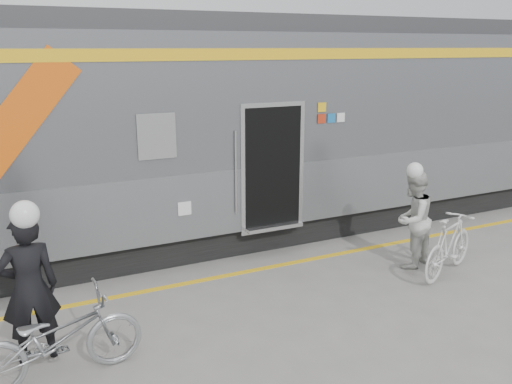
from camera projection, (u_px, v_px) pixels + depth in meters
ground at (284, 341)px, 6.79m from camera, size 90.00×90.00×0.00m
train at (123, 136)px, 9.50m from camera, size 24.00×3.17×4.10m
safety_strip at (219, 277)px, 8.66m from camera, size 24.00×0.12×0.01m
man at (29, 289)px, 6.18m from camera, size 0.68×0.47×1.79m
bicycle_left at (57, 339)px, 5.89m from camera, size 1.92×0.78×0.98m
woman at (412, 219)px, 8.92m from camera, size 0.97×0.87×1.63m
bicycle_right at (449, 245)px, 8.65m from camera, size 1.70×1.05×0.99m
helmet_man at (19, 200)px, 5.91m from camera, size 0.31×0.31×0.31m
helmet_woman at (417, 163)px, 8.67m from camera, size 0.26×0.26×0.26m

